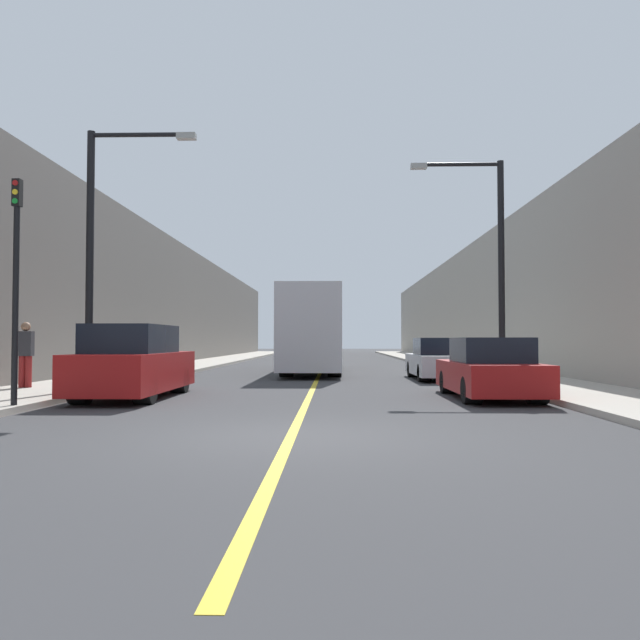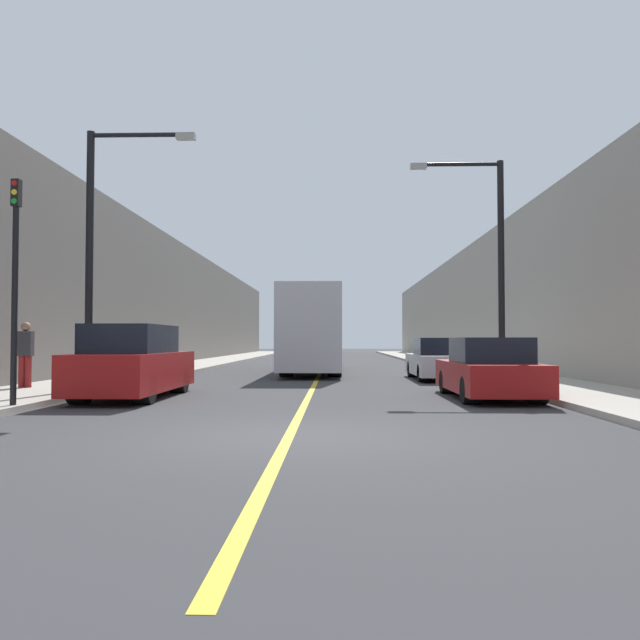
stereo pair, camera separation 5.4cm
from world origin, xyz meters
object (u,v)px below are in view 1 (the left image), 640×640
(car_right_mid, at_px, (439,361))
(traffic_light, at_px, (16,282))
(car_right_near, at_px, (489,371))
(street_lamp_left, at_px, (101,238))
(bus, at_px, (314,331))
(pedestrian, at_px, (25,354))
(parked_suv_left, at_px, (134,364))
(street_lamp_right, at_px, (492,253))

(car_right_mid, xyz_separation_m, traffic_light, (-10.16, -10.61, 1.90))
(car_right_near, xyz_separation_m, street_lamp_left, (-9.97, 0.81, 3.44))
(car_right_near, relative_size, car_right_mid, 0.96)
(traffic_light, bearing_deg, bus, 71.34)
(pedestrian, bearing_deg, parked_suv_left, -24.31)
(bus, distance_m, car_right_mid, 7.31)
(street_lamp_right, bearing_deg, bus, 123.18)
(street_lamp_left, relative_size, street_lamp_right, 0.99)
(parked_suv_left, distance_m, street_lamp_right, 11.15)
(street_lamp_left, bearing_deg, parked_suv_left, -37.74)
(bus, height_order, car_right_mid, bus)
(parked_suv_left, xyz_separation_m, street_lamp_right, (9.84, 4.09, 3.30))
(car_right_mid, height_order, street_lamp_right, street_lamp_right)
(bus, bearing_deg, street_lamp_left, -113.42)
(street_lamp_left, relative_size, traffic_light, 1.51)
(bus, height_order, pedestrian, bus)
(car_right_near, relative_size, pedestrian, 2.56)
(parked_suv_left, height_order, pedestrian, pedestrian)
(car_right_near, height_order, street_lamp_right, street_lamp_right)
(street_lamp_right, xyz_separation_m, pedestrian, (-13.35, -2.51, -3.07))
(street_lamp_left, bearing_deg, car_right_mid, 33.62)
(car_right_near, bearing_deg, car_right_mid, 89.96)
(car_right_near, distance_m, street_lamp_right, 5.37)
(street_lamp_left, bearing_deg, car_right_near, -4.62)
(car_right_near, relative_size, street_lamp_left, 0.67)
(street_lamp_left, height_order, street_lamp_right, street_lamp_right)
(street_lamp_right, relative_size, traffic_light, 1.52)
(parked_suv_left, bearing_deg, bus, 72.88)
(bus, xyz_separation_m, street_lamp_left, (-5.23, -12.06, 2.24))
(car_right_near, relative_size, traffic_light, 1.01)
(car_right_near, xyz_separation_m, traffic_light, (-10.16, -3.17, 1.91))
(bus, xyz_separation_m, street_lamp_right, (5.83, -8.92, 2.26))
(street_lamp_right, distance_m, traffic_light, 13.40)
(street_lamp_left, bearing_deg, street_lamp_right, 15.90)
(car_right_mid, relative_size, street_lamp_right, 0.69)
(street_lamp_left, xyz_separation_m, street_lamp_right, (11.06, 3.15, 0.02))
(bus, xyz_separation_m, traffic_light, (-5.42, -16.04, 0.71))
(street_lamp_left, distance_m, pedestrian, 3.87)
(car_right_near, bearing_deg, pedestrian, 173.27)
(car_right_mid, relative_size, street_lamp_left, 0.69)
(bus, relative_size, street_lamp_right, 1.82)
(street_lamp_left, distance_m, street_lamp_right, 11.50)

